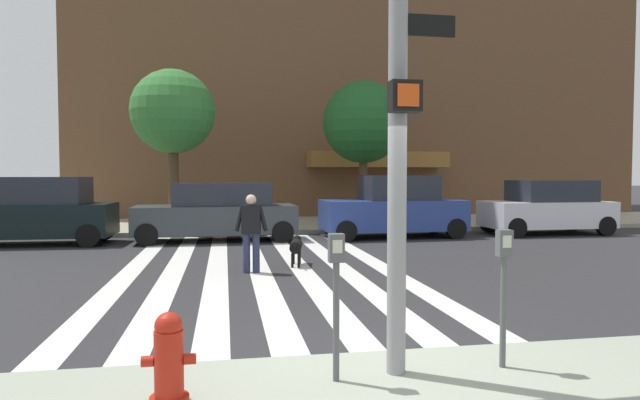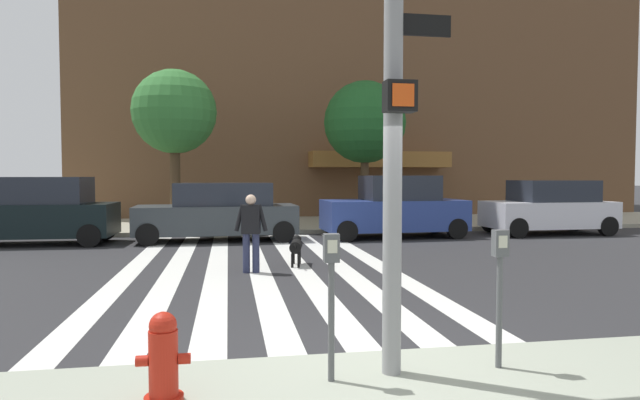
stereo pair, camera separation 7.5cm
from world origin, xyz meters
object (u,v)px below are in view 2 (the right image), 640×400
object	(u,v)px
street_tree_nearest	(174,113)
fire_hydrant	(163,359)
parking_meter_second_along	(331,286)
street_tree_middle	(365,123)
parked_car_third_in_line	(395,208)
pedestrian_dog_walker	(251,229)
parked_car_behind_first	(219,212)
parked_car_fourth_in_line	(549,208)
parking_meter_curbside	(500,279)
dog_on_leash	(296,246)
traffic_light_pole	(396,14)
parked_car_near_curb	(31,212)

from	to	relation	value
street_tree_nearest	fire_hydrant	bearing A→B (deg)	-85.03
parking_meter_second_along	street_tree_middle	world-z (taller)	street_tree_middle
parked_car_third_in_line	pedestrian_dog_walker	bearing A→B (deg)	-130.96
parked_car_behind_first	parked_car_fourth_in_line	xyz separation A→B (m)	(11.23, -0.00, 0.02)
parked_car_fourth_in_line	pedestrian_dog_walker	bearing A→B (deg)	-151.53
fire_hydrant	parked_car_fourth_in_line	size ratio (longest dim) A/B	0.18
parking_meter_curbside	dog_on_leash	size ratio (longest dim) A/B	1.23
traffic_light_pole	street_tree_middle	distance (m)	16.00
traffic_light_pole	parking_meter_second_along	world-z (taller)	traffic_light_pole
fire_hydrant	parking_meter_second_along	xyz separation A→B (m)	(1.46, 0.23, 0.51)
street_tree_nearest	parking_meter_curbside	bearing A→B (deg)	-73.76
parked_car_behind_first	dog_on_leash	xyz separation A→B (m)	(1.80, -4.95, -0.45)
street_tree_middle	pedestrian_dog_walker	bearing A→B (deg)	-117.68
parked_car_fourth_in_line	street_tree_middle	distance (m)	7.36
parking_meter_second_along	parked_car_behind_first	bearing A→B (deg)	95.74
parking_meter_second_along	parking_meter_curbside	bearing A→B (deg)	2.11
parked_car_behind_first	parked_car_third_in_line	size ratio (longest dim) A/B	1.06
traffic_light_pole	street_tree_nearest	bearing A→B (deg)	102.51
street_tree_nearest	dog_on_leash	world-z (taller)	street_tree_nearest
parking_meter_second_along	parked_car_fourth_in_line	size ratio (longest dim) A/B	0.32
parking_meter_curbside	parked_car_fourth_in_line	bearing A→B (deg)	55.50
street_tree_nearest	dog_on_leash	distance (m)	9.87
parking_meter_second_along	pedestrian_dog_walker	size ratio (longest dim) A/B	0.83
parking_meter_second_along	parked_car_third_in_line	xyz separation A→B (m)	(4.47, 12.16, -0.07)
parked_car_fourth_in_line	street_tree_middle	size ratio (longest dim) A/B	0.77
parked_car_behind_first	street_tree_middle	xyz separation A→B (m)	(5.54, 3.44, 3.18)
fire_hydrant	street_tree_nearest	world-z (taller)	street_tree_nearest
traffic_light_pole	street_tree_nearest	world-z (taller)	traffic_light_pole
parked_car_fourth_in_line	street_tree_middle	world-z (taller)	street_tree_middle
parked_car_third_in_line	dog_on_leash	size ratio (longest dim) A/B	4.23
traffic_light_pole	fire_hydrant	xyz separation A→B (m)	(-2.08, -0.28, -3.00)
pedestrian_dog_walker	parked_car_behind_first	bearing A→B (deg)	97.65
street_tree_middle	dog_on_leash	xyz separation A→B (m)	(-3.74, -8.39, -3.63)
parked_car_third_in_line	dog_on_leash	world-z (taller)	parked_car_third_in_line
dog_on_leash	parked_car_near_curb	bearing A→B (deg)	145.55
parked_car_near_curb	pedestrian_dog_walker	bearing A→B (deg)	-42.61
parked_car_fourth_in_line	pedestrian_dog_walker	xyz separation A→B (m)	(-10.47, -5.68, 0.01)
street_tree_nearest	pedestrian_dog_walker	bearing A→B (deg)	-75.39
parked_car_near_curb	dog_on_leash	size ratio (longest dim) A/B	4.38
traffic_light_pole	parking_meter_second_along	xyz separation A→B (m)	(-0.61, -0.05, -2.49)
parking_meter_second_along	dog_on_leash	xyz separation A→B (m)	(0.58, 7.21, -0.59)
fire_hydrant	pedestrian_dog_walker	world-z (taller)	pedestrian_dog_walker
street_tree_nearest	pedestrian_dog_walker	world-z (taller)	street_tree_nearest
parked_car_near_curb	street_tree_middle	size ratio (longest dim) A/B	0.87
parking_meter_curbside	parked_car_near_curb	distance (m)	14.68
fire_hydrant	street_tree_nearest	bearing A→B (deg)	94.97
fire_hydrant	pedestrian_dog_walker	size ratio (longest dim) A/B	0.47
parked_car_near_curb	pedestrian_dog_walker	distance (m)	8.38
parked_car_near_curb	dog_on_leash	bearing A→B (deg)	-34.45
traffic_light_pole	parked_car_third_in_line	size ratio (longest dim) A/B	1.24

